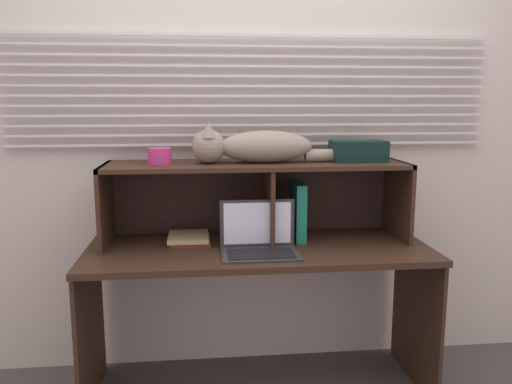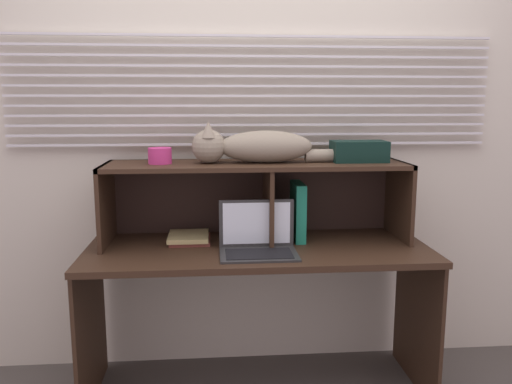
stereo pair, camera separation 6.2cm
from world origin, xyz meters
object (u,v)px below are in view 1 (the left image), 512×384
object	(u,v)px
binder_upright	(298,211)
book_stack	(189,238)
laptop	(259,242)
storage_box	(358,151)
small_basket	(160,156)
cat	(253,146)

from	to	relation	value
binder_upright	book_stack	size ratio (longest dim) A/B	1.24
laptop	book_stack	distance (m)	0.39
binder_upright	laptop	bearing A→B (deg)	-134.96
laptop	storage_box	size ratio (longest dim) A/B	1.31
storage_box	laptop	bearing A→B (deg)	-157.11
small_basket	storage_box	size ratio (longest dim) A/B	0.42
laptop	storage_box	bearing A→B (deg)	22.89
laptop	binder_upright	xyz separation A→B (m)	(0.22, 0.22, 0.10)
cat	laptop	distance (m)	0.48
laptop	storage_box	distance (m)	0.70
binder_upright	storage_box	distance (m)	0.43
cat	storage_box	xyz separation A→B (m)	(0.53, -0.00, -0.03)
book_stack	storage_box	world-z (taller)	storage_box
laptop	small_basket	bearing A→B (deg)	154.10
cat	binder_upright	world-z (taller)	cat
small_basket	storage_box	distance (m)	0.98
book_stack	small_basket	distance (m)	0.43
binder_upright	small_basket	distance (m)	0.74
cat	small_basket	world-z (taller)	cat
laptop	small_basket	distance (m)	0.64
cat	laptop	bearing A→B (deg)	-88.93
small_basket	storage_box	bearing A→B (deg)	0.00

